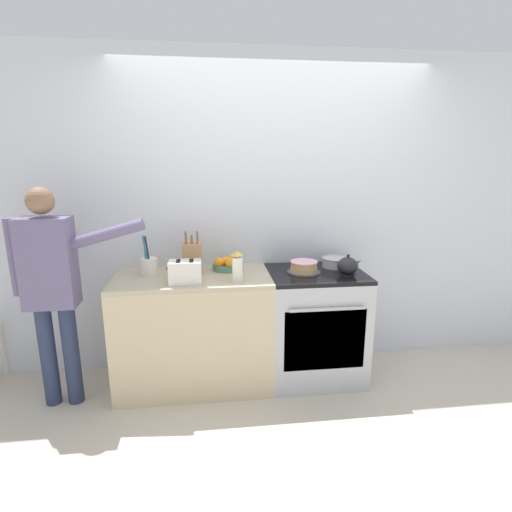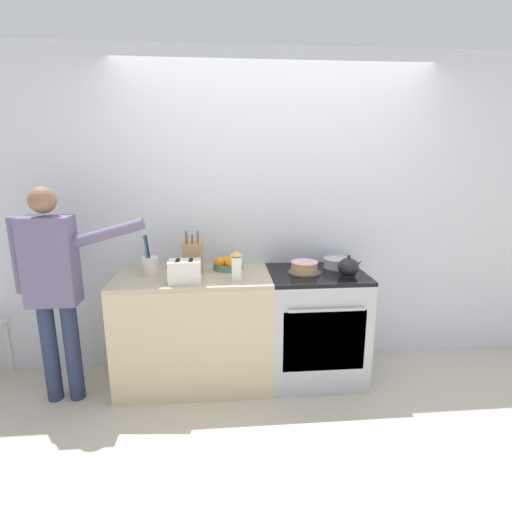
{
  "view_description": "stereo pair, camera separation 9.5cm",
  "coord_description": "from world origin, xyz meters",
  "px_view_note": "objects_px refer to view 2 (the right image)",
  "views": [
    {
      "loc": [
        -0.54,
        -2.64,
        1.77
      ],
      "look_at": [
        -0.19,
        0.28,
        1.05
      ],
      "focal_mm": 28.0,
      "sensor_mm": 36.0,
      "label": 1
    },
    {
      "loc": [
        -0.45,
        -2.65,
        1.77
      ],
      "look_at": [
        -0.19,
        0.28,
        1.05
      ],
      "focal_mm": 28.0,
      "sensor_mm": 36.0,
      "label": 2
    }
  ],
  "objects_px": {
    "layer_cake": "(304,268)",
    "tea_kettle": "(349,267)",
    "milk_carton": "(237,267)",
    "mixing_bowl": "(337,263)",
    "utensil_crock": "(150,265)",
    "fruit_bowl": "(227,264)",
    "person_baker": "(54,279)",
    "toaster": "(185,272)",
    "stove_range": "(315,325)",
    "knife_block": "(193,257)"
  },
  "relations": [
    {
      "from": "stove_range",
      "to": "person_baker",
      "type": "height_order",
      "value": "person_baker"
    },
    {
      "from": "stove_range",
      "to": "fruit_bowl",
      "type": "bearing_deg",
      "value": 168.2
    },
    {
      "from": "knife_block",
      "to": "layer_cake",
      "type": "bearing_deg",
      "value": -6.42
    },
    {
      "from": "layer_cake",
      "to": "knife_block",
      "type": "distance_m",
      "value": 0.87
    },
    {
      "from": "toaster",
      "to": "person_baker",
      "type": "bearing_deg",
      "value": 178.92
    },
    {
      "from": "person_baker",
      "to": "fruit_bowl",
      "type": "bearing_deg",
      "value": 24.47
    },
    {
      "from": "layer_cake",
      "to": "mixing_bowl",
      "type": "relative_size",
      "value": 1.12
    },
    {
      "from": "knife_block",
      "to": "person_baker",
      "type": "xyz_separation_m",
      "value": [
        -0.96,
        -0.25,
        -0.07
      ]
    },
    {
      "from": "knife_block",
      "to": "fruit_bowl",
      "type": "bearing_deg",
      "value": 12.09
    },
    {
      "from": "milk_carton",
      "to": "tea_kettle",
      "type": "bearing_deg",
      "value": 4.3
    },
    {
      "from": "tea_kettle",
      "to": "mixing_bowl",
      "type": "relative_size",
      "value": 0.85
    },
    {
      "from": "layer_cake",
      "to": "tea_kettle",
      "type": "xyz_separation_m",
      "value": [
        0.32,
        -0.09,
        0.02
      ]
    },
    {
      "from": "layer_cake",
      "to": "person_baker",
      "type": "xyz_separation_m",
      "value": [
        -1.82,
        -0.15,
        0.01
      ]
    },
    {
      "from": "utensil_crock",
      "to": "fruit_bowl",
      "type": "bearing_deg",
      "value": 8.11
    },
    {
      "from": "utensil_crock",
      "to": "mixing_bowl",
      "type": "bearing_deg",
      "value": 2.44
    },
    {
      "from": "layer_cake",
      "to": "milk_carton",
      "type": "xyz_separation_m",
      "value": [
        -0.53,
        -0.16,
        0.06
      ]
    },
    {
      "from": "knife_block",
      "to": "milk_carton",
      "type": "distance_m",
      "value": 0.41
    },
    {
      "from": "tea_kettle",
      "to": "utensil_crock",
      "type": "xyz_separation_m",
      "value": [
        -1.51,
        0.16,
        0.01
      ]
    },
    {
      "from": "fruit_bowl",
      "to": "toaster",
      "type": "relative_size",
      "value": 0.96
    },
    {
      "from": "mixing_bowl",
      "to": "person_baker",
      "type": "height_order",
      "value": "person_baker"
    },
    {
      "from": "toaster",
      "to": "utensil_crock",
      "type": "bearing_deg",
      "value": 139.93
    },
    {
      "from": "utensil_crock",
      "to": "milk_carton",
      "type": "distance_m",
      "value": 0.69
    },
    {
      "from": "utensil_crock",
      "to": "person_baker",
      "type": "distance_m",
      "value": 0.67
    },
    {
      "from": "tea_kettle",
      "to": "mixing_bowl",
      "type": "xyz_separation_m",
      "value": [
        -0.02,
        0.22,
        -0.03
      ]
    },
    {
      "from": "layer_cake",
      "to": "milk_carton",
      "type": "relative_size",
      "value": 1.16
    },
    {
      "from": "fruit_bowl",
      "to": "mixing_bowl",
      "type": "bearing_deg",
      "value": -1.35
    },
    {
      "from": "fruit_bowl",
      "to": "person_baker",
      "type": "bearing_deg",
      "value": -165.95
    },
    {
      "from": "mixing_bowl",
      "to": "toaster",
      "type": "relative_size",
      "value": 0.94
    },
    {
      "from": "layer_cake",
      "to": "tea_kettle",
      "type": "bearing_deg",
      "value": -15.75
    },
    {
      "from": "layer_cake",
      "to": "toaster",
      "type": "distance_m",
      "value": 0.92
    },
    {
      "from": "tea_kettle",
      "to": "knife_block",
      "type": "bearing_deg",
      "value": 170.97
    },
    {
      "from": "tea_kettle",
      "to": "fruit_bowl",
      "type": "relative_size",
      "value": 0.83
    },
    {
      "from": "mixing_bowl",
      "to": "toaster",
      "type": "height_order",
      "value": "toaster"
    },
    {
      "from": "layer_cake",
      "to": "knife_block",
      "type": "xyz_separation_m",
      "value": [
        -0.86,
        0.1,
        0.08
      ]
    },
    {
      "from": "toaster",
      "to": "fruit_bowl",
      "type": "bearing_deg",
      "value": 46.25
    },
    {
      "from": "stove_range",
      "to": "utensil_crock",
      "type": "height_order",
      "value": "utensil_crock"
    },
    {
      "from": "stove_range",
      "to": "person_baker",
      "type": "xyz_separation_m",
      "value": [
        -1.92,
        -0.16,
        0.5
      ]
    },
    {
      "from": "layer_cake",
      "to": "utensil_crock",
      "type": "xyz_separation_m",
      "value": [
        -1.19,
        0.07,
        0.03
      ]
    },
    {
      "from": "stove_range",
      "to": "utensil_crock",
      "type": "bearing_deg",
      "value": 177.28
    },
    {
      "from": "utensil_crock",
      "to": "fruit_bowl",
      "type": "height_order",
      "value": "utensil_crock"
    },
    {
      "from": "utensil_crock",
      "to": "toaster",
      "type": "xyz_separation_m",
      "value": [
        0.28,
        -0.24,
        0.01
      ]
    },
    {
      "from": "tea_kettle",
      "to": "milk_carton",
      "type": "relative_size",
      "value": 0.87
    },
    {
      "from": "mixing_bowl",
      "to": "knife_block",
      "type": "height_order",
      "value": "knife_block"
    },
    {
      "from": "stove_range",
      "to": "milk_carton",
      "type": "relative_size",
      "value": 3.99
    },
    {
      "from": "mixing_bowl",
      "to": "fruit_bowl",
      "type": "distance_m",
      "value": 0.9
    },
    {
      "from": "stove_range",
      "to": "mixing_bowl",
      "type": "xyz_separation_m",
      "value": [
        0.2,
        0.12,
        0.49
      ]
    },
    {
      "from": "stove_range",
      "to": "layer_cake",
      "type": "distance_m",
      "value": 0.5
    },
    {
      "from": "layer_cake",
      "to": "mixing_bowl",
      "type": "height_order",
      "value": "layer_cake"
    },
    {
      "from": "fruit_bowl",
      "to": "layer_cake",
      "type": "bearing_deg",
      "value": -14.5
    },
    {
      "from": "mixing_bowl",
      "to": "fruit_bowl",
      "type": "height_order",
      "value": "fruit_bowl"
    }
  ]
}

